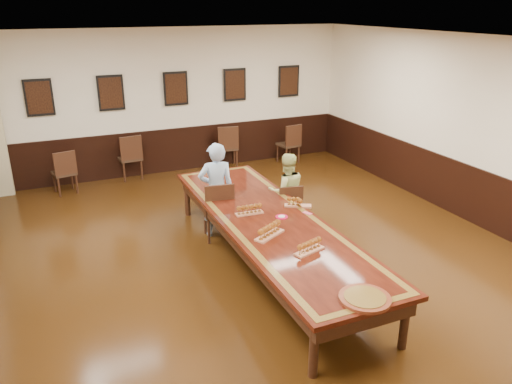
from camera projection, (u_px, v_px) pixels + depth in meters
name	position (u px, v px, depth m)	size (l,w,h in m)	color
floor	(269.00, 266.00, 7.45)	(8.00, 10.00, 0.02)	black
ceiling	(272.00, 42.00, 6.31)	(8.00, 10.00, 0.02)	white
wall_back	(176.00, 102.00, 11.17)	(8.00, 0.02, 3.20)	beige
wall_right	(486.00, 135.00, 8.38)	(0.02, 10.00, 3.20)	beige
chair_man	(218.00, 210.00, 8.16)	(0.47, 0.51, 1.00)	#302015
chair_woman	(288.00, 207.00, 8.44)	(0.40, 0.44, 0.86)	#302015
spare_chair_a	(64.00, 171.00, 10.15)	(0.43, 0.47, 0.92)	#302015
spare_chair_b	(130.00, 157.00, 10.98)	(0.47, 0.51, 1.01)	#302015
spare_chair_c	(227.00, 146.00, 11.77)	(0.48, 0.52, 1.02)	#302015
spare_chair_d	(288.00, 143.00, 12.10)	(0.45, 0.49, 0.97)	#302015
person_man	(216.00, 190.00, 8.15)	(0.59, 0.38, 1.60)	#5189CB
person_woman	(286.00, 192.00, 8.44)	(0.67, 0.52, 1.35)	#D0DA88
pink_phone	(307.00, 213.00, 7.38)	(0.07, 0.14, 0.01)	#D84865
wainscoting	(270.00, 235.00, 7.27)	(8.00, 10.00, 1.00)	black
conference_table	(270.00, 228.00, 7.23)	(1.40, 5.00, 0.76)	black
posters	(176.00, 89.00, 11.00)	(6.14, 0.04, 0.74)	black
flight_a	(249.00, 210.00, 7.33)	(0.42, 0.14, 0.15)	#AF6A49
flight_b	(297.00, 202.00, 7.60)	(0.42, 0.30, 0.15)	#AF6A49
flight_c	(270.00, 231.00, 6.63)	(0.50, 0.36, 0.18)	#AF6A49
flight_d	(309.00, 247.00, 6.21)	(0.45, 0.25, 0.16)	#AF6A49
red_plate_grp	(282.00, 217.00, 7.24)	(0.18, 0.18, 0.02)	red
carved_platter	(365.00, 298.00, 5.23)	(0.55, 0.55, 0.04)	#5A2012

